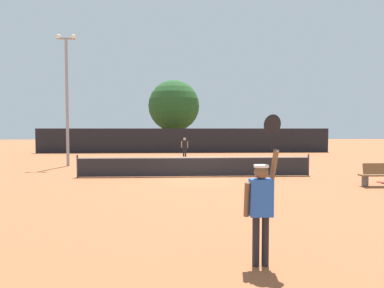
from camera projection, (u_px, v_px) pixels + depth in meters
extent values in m
plane|color=#9E5633|center=(195.00, 177.00, 16.21)|extent=(120.00, 120.00, 0.00)
cube|color=#232328|center=(195.00, 167.00, 16.19)|extent=(11.25, 0.03, 0.91)
cube|color=white|center=(195.00, 157.00, 16.17)|extent=(11.25, 0.04, 0.06)
cylinder|color=#333338|center=(77.00, 166.00, 15.91)|extent=(0.08, 0.08, 1.07)
cylinder|color=#333338|center=(308.00, 165.00, 16.47)|extent=(0.08, 0.08, 1.07)
cube|color=black|center=(185.00, 141.00, 32.81)|extent=(28.82, 0.12, 2.38)
cube|color=blue|center=(261.00, 198.00, 5.57)|extent=(0.38, 0.22, 0.63)
sphere|color=brown|center=(261.00, 172.00, 5.55)|extent=(0.24, 0.24, 0.24)
cylinder|color=white|center=(261.00, 166.00, 5.55)|extent=(0.25, 0.25, 0.04)
cylinder|color=black|center=(256.00, 241.00, 5.60)|extent=(0.12, 0.12, 0.85)
cylinder|color=black|center=(265.00, 241.00, 5.61)|extent=(0.12, 0.12, 0.85)
cylinder|color=brown|center=(247.00, 200.00, 5.56)|extent=(0.09, 0.18, 0.60)
cylinder|color=brown|center=(274.00, 165.00, 5.65)|extent=(0.09, 0.33, 0.57)
cylinder|color=black|center=(273.00, 141.00, 5.69)|extent=(0.04, 0.11, 0.28)
ellipsoid|color=black|center=(272.00, 125.00, 5.73)|extent=(0.30, 0.13, 0.36)
cube|color=black|center=(185.00, 144.00, 27.40)|extent=(0.38, 0.22, 0.58)
sphere|color=tan|center=(185.00, 139.00, 27.38)|extent=(0.22, 0.22, 0.22)
cylinder|color=white|center=(185.00, 138.00, 27.38)|extent=(0.23, 0.23, 0.04)
cylinder|color=black|center=(184.00, 152.00, 27.42)|extent=(0.12, 0.12, 0.79)
cylinder|color=black|center=(186.00, 152.00, 27.43)|extent=(0.12, 0.12, 0.79)
cylinder|color=tan|center=(182.00, 144.00, 27.39)|extent=(0.09, 0.17, 0.55)
cylinder|color=tan|center=(187.00, 144.00, 27.41)|extent=(0.09, 0.15, 0.55)
sphere|color=#CCE033|center=(215.00, 176.00, 16.31)|extent=(0.07, 0.07, 0.07)
ellipsoid|color=red|center=(380.00, 182.00, 14.40)|extent=(0.28, 0.36, 0.04)
cube|color=brown|center=(382.00, 175.00, 13.44)|extent=(1.80, 0.40, 0.06)
cube|color=#4C4C51|center=(365.00, 181.00, 13.42)|extent=(0.08, 0.36, 0.45)
cylinder|color=gray|center=(67.00, 103.00, 20.69)|extent=(0.18, 0.18, 7.83)
cube|color=gray|center=(66.00, 39.00, 20.52)|extent=(1.10, 0.10, 0.10)
sphere|color=#F2EDCC|center=(59.00, 36.00, 20.49)|extent=(0.28, 0.28, 0.28)
sphere|color=#F2EDCC|center=(73.00, 37.00, 20.53)|extent=(0.28, 0.28, 0.28)
cylinder|color=brown|center=(174.00, 137.00, 38.67)|extent=(0.56, 0.56, 2.81)
sphere|color=#235123|center=(174.00, 106.00, 38.51)|extent=(5.88, 5.88, 5.88)
cube|color=red|center=(114.00, 144.00, 39.09)|extent=(2.13, 4.30, 0.90)
cube|color=#2D333D|center=(113.00, 137.00, 38.75)|extent=(1.82, 2.29, 0.64)
cylinder|color=black|center=(109.00, 146.00, 40.46)|extent=(0.22, 0.60, 0.60)
cylinder|color=black|center=(123.00, 146.00, 40.54)|extent=(0.22, 0.60, 0.60)
cylinder|color=black|center=(104.00, 147.00, 37.66)|extent=(0.22, 0.60, 0.60)
cylinder|color=black|center=(119.00, 147.00, 37.75)|extent=(0.22, 0.60, 0.60)
cube|color=red|center=(203.00, 143.00, 41.81)|extent=(2.04, 4.26, 0.90)
cube|color=#2D333D|center=(203.00, 137.00, 41.47)|extent=(1.77, 2.26, 0.64)
cylinder|color=black|center=(195.00, 145.00, 43.18)|extent=(0.22, 0.60, 0.60)
cylinder|color=black|center=(208.00, 145.00, 43.26)|extent=(0.22, 0.60, 0.60)
cylinder|color=black|center=(196.00, 146.00, 40.38)|extent=(0.22, 0.60, 0.60)
cylinder|color=black|center=(210.00, 146.00, 40.47)|extent=(0.22, 0.60, 0.60)
cube|color=white|center=(268.00, 143.00, 40.20)|extent=(2.28, 4.36, 0.90)
cube|color=#2D333D|center=(269.00, 137.00, 39.86)|extent=(1.90, 2.35, 0.64)
cylinder|color=black|center=(258.00, 145.00, 41.56)|extent=(0.22, 0.60, 0.60)
cylinder|color=black|center=(272.00, 145.00, 41.65)|extent=(0.22, 0.60, 0.60)
cylinder|color=black|center=(264.00, 146.00, 38.77)|extent=(0.22, 0.60, 0.60)
cylinder|color=black|center=(279.00, 146.00, 38.85)|extent=(0.22, 0.60, 0.60)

